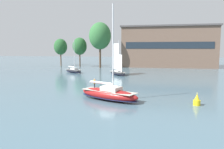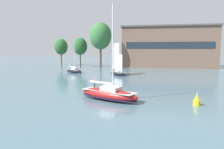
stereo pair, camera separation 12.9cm
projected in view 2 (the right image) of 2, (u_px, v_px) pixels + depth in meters
The scene contains 9 objects.
ground_plane at pixel (108, 100), 36.32m from camera, with size 400.00×400.00×0.00m, color slate.
waterfront_building at pixel (168, 47), 102.51m from camera, with size 43.07×16.24×18.95m.
tree_shore_left at pixel (100, 36), 97.63m from camera, with size 9.84×9.84×20.26m.
tree_shore_center at pixel (80, 46), 103.97m from camera, with size 6.72×6.72×13.83m.
tree_shore_right at pixel (61, 47), 110.33m from camera, with size 6.60×6.60×13.58m.
sailboat_main at pixel (109, 94), 36.18m from camera, with size 11.54×7.57×15.46m.
sailboat_moored_near_marina at pixel (118, 72), 70.60m from camera, with size 7.09×7.60×11.19m.
sailboat_moored_mid_channel at pixel (74, 70), 77.77m from camera, with size 8.39×6.69×11.68m.
channel_buoy at pixel (197, 100), 32.66m from camera, with size 1.05×1.05×1.91m.
Camera 2 is at (7.54, -34.78, 8.42)m, focal length 35.00 mm.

